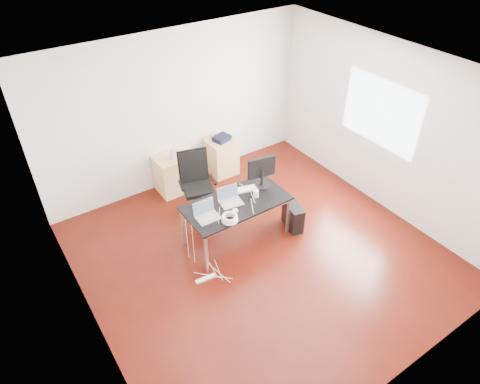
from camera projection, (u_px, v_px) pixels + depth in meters
room_shell at (265, 178)px, 5.75m from camera, size 5.00×5.00×5.00m
desk at (236, 205)px, 6.46m from camera, size 1.60×0.80×0.73m
office_chair at (196, 180)px, 7.10m from camera, size 0.58×0.60×1.08m
filing_cabinet_left at (171, 175)px, 7.68m from camera, size 0.50×0.50×0.70m
filing_cabinet_right at (222, 157)px, 8.16m from camera, size 0.50×0.50×0.70m
pc_tower at (293, 216)px, 6.96m from camera, size 0.31×0.49×0.44m
wastebasket at (190, 179)px, 7.92m from camera, size 0.29×0.29×0.28m
power_strip at (206, 279)px, 6.15m from camera, size 0.30×0.09×0.04m
laptop_left at (207, 214)px, 6.12m from camera, size 0.34×0.26×0.23m
laptop_right at (230, 199)px, 6.40m from camera, size 0.37×0.30×0.23m
monitor at (262, 170)px, 6.60m from camera, size 0.45×0.26×0.51m
keyboard at (243, 190)px, 6.66m from camera, size 0.46×0.24×0.02m
cup_white at (256, 194)px, 6.50m from camera, size 0.10×0.10×0.12m
cup_brown at (256, 192)px, 6.55m from camera, size 0.08×0.08×0.10m
cable_coil at (230, 218)px, 6.04m from camera, size 0.24×0.24×0.11m
power_adapter at (235, 211)px, 6.24m from camera, size 0.09×0.09×0.03m
speaker at (173, 154)px, 7.41m from camera, size 0.09×0.08×0.18m
navy_garment at (222, 138)px, 7.94m from camera, size 0.35×0.31×0.09m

